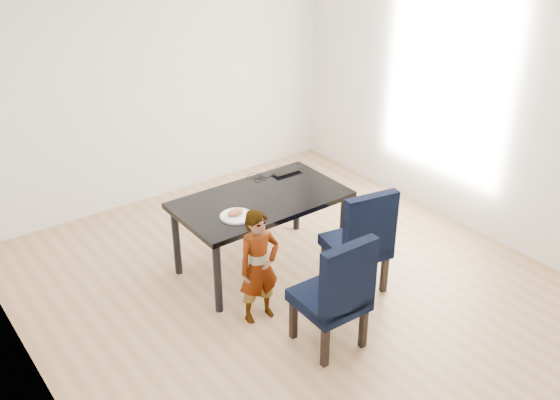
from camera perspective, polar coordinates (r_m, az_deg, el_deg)
floor at (r=5.86m, az=1.18°, el=-8.16°), size 4.50×5.00×0.01m
wall_back at (r=7.21m, az=-11.18°, el=10.35°), size 4.50×0.01×2.70m
wall_left at (r=4.33m, az=-22.98°, el=-3.32°), size 0.01×5.00×2.70m
wall_right at (r=6.73m, az=16.83°, el=8.46°), size 0.01×5.00×2.70m
dining_table at (r=6.00m, az=-1.71°, el=-2.97°), size 1.60×0.90×0.75m
chair_left at (r=4.97m, az=4.54°, el=-8.19°), size 0.51×0.53×1.03m
chair_right at (r=5.68m, az=6.95°, el=-3.38°), size 0.59×0.61×1.04m
child at (r=5.23m, az=-1.94°, el=-6.11°), size 0.40×0.28×1.03m
plate at (r=5.49m, az=-3.99°, el=-1.48°), size 0.30×0.30×0.02m
sandwich at (r=5.48m, az=-4.07°, el=-1.10°), size 0.16×0.09×0.06m
laptop at (r=6.33m, az=0.41°, el=2.75°), size 0.32×0.21×0.02m
cable_tangle at (r=6.16m, az=-1.79°, el=1.88°), size 0.14×0.14×0.01m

